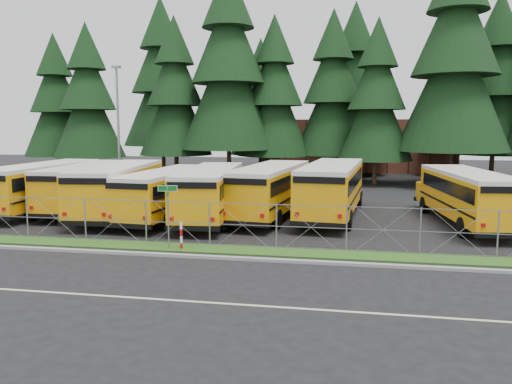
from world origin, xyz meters
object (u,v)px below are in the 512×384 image
striped_bollard (181,236)px  light_standard (118,123)px  street_sign (168,203)px  bus_east (465,198)px  bus_6 (333,190)px  bus_0 (47,187)px  bus_2 (121,190)px  bus_5 (272,191)px  bus_4 (211,194)px  bus_3 (170,194)px  bus_1 (92,188)px

striped_bollard → light_standard: 22.56m
street_sign → striped_bollard: (0.53, 0.11, -1.43)m
bus_east → bus_6: bearing=164.9°
bus_0 → light_standard: (-0.25, 10.80, 4.01)m
bus_2 → bus_east: bus_2 is taller
bus_2 → bus_5: (8.84, 1.28, -0.01)m
bus_4 → light_standard: bearing=128.3°
bus_6 → street_sign: (-6.73, -9.11, 0.46)m
bus_5 → bus_east: bus_5 is taller
bus_0 → bus_3: 8.51m
bus_1 → bus_2: (2.65, -1.38, 0.06)m
street_sign → light_standard: bearing=120.7°
bus_1 → bus_4: (8.25, -1.61, 0.02)m
bus_6 → light_standard: bearing=157.0°
bus_3 → street_sign: size_ratio=3.82×
bus_3 → bus_2: bearing=177.5°
bus_east → street_sign: size_ratio=3.98×
street_sign → striped_bollard: 1.53m
bus_2 → bus_5: 8.93m
bus_1 → light_standard: light_standard is taller
bus_3 → light_standard: bearing=130.5°
bus_3 → striped_bollard: size_ratio=8.94×
bus_2 → street_sign: (5.63, -7.32, 0.52)m
bus_1 → bus_2: bus_2 is taller
bus_0 → bus_6: 17.67m
bus_1 → bus_6: (15.00, 0.40, 0.12)m
bus_3 → street_sign: bus_3 is taller
bus_4 → bus_2: bearing=172.4°
bus_2 → light_standard: 13.32m
bus_3 → bus_5: bus_5 is taller
bus_3 → bus_1: bearing=167.4°
bus_6 → bus_3: bearing=-161.4°
bus_2 → striped_bollard: bus_2 is taller
bus_east → bus_2: bearing=175.6°
bus_0 → bus_east: bus_0 is taller
bus_5 → striped_bollard: bus_5 is taller
bus_1 → bus_6: bearing=-1.4°
bus_2 → bus_5: size_ratio=1.00×
bus_0 → bus_1: 2.74m
bus_east → light_standard: (-24.96, 10.74, 4.04)m
bus_6 → bus_east: bearing=-3.2°
bus_2 → striped_bollard: 9.53m
bus_4 → bus_6: size_ratio=0.94×
bus_0 → striped_bollard: 13.91m
bus_3 → bus_6: size_ratio=0.89×
bus_2 → striped_bollard: bearing=-55.7°
bus_east → street_sign: bus_east is taller
street_sign → bus_6: bearing=53.6°
bus_2 → bus_5: bus_2 is taller
bus_6 → street_sign: bearing=-121.1°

